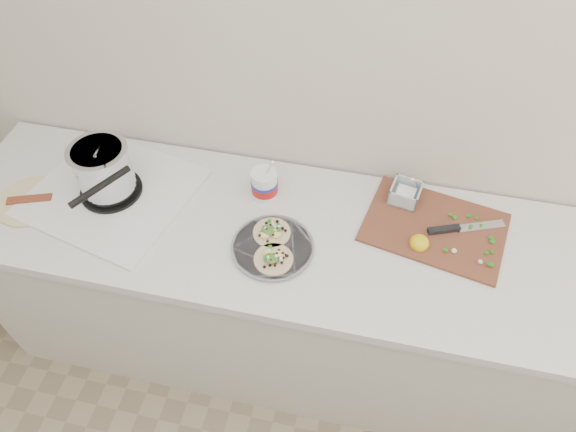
% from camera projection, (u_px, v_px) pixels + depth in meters
% --- Properties ---
extents(counter, '(2.44, 0.66, 0.90)m').
position_uv_depth(counter, '(291.00, 297.00, 2.10)').
color(counter, silver).
rests_on(counter, ground).
extents(stove, '(0.64, 0.61, 0.26)m').
position_uv_depth(stove, '(107.00, 178.00, 1.79)').
color(stove, silver).
rests_on(stove, counter).
extents(taco_plate, '(0.27, 0.27, 0.04)m').
position_uv_depth(taco_plate, '(273.00, 246.00, 1.69)').
color(taco_plate, slate).
rests_on(taco_plate, counter).
extents(tub, '(0.10, 0.10, 0.21)m').
position_uv_depth(tub, '(265.00, 183.00, 1.80)').
color(tub, white).
rests_on(tub, counter).
extents(cutboard, '(0.52, 0.41, 0.07)m').
position_uv_depth(cutboard, '(434.00, 222.00, 1.75)').
color(cutboard, brown).
rests_on(cutboard, counter).
extents(bacon_plate, '(0.24, 0.24, 0.02)m').
position_uv_depth(bacon_plate, '(30.00, 201.00, 1.83)').
color(bacon_plate, '#C6BA85').
rests_on(bacon_plate, counter).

